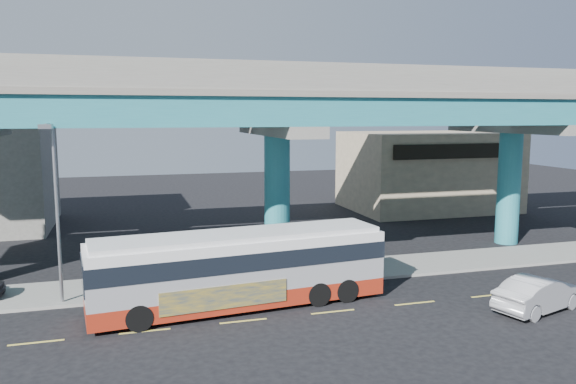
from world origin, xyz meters
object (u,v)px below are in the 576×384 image
object	(u,v)px
transit_bus	(240,266)
sedan	(539,294)
street_lamp	(54,187)
stop_sign	(335,242)

from	to	relation	value
transit_bus	sedan	distance (m)	13.23
transit_bus	street_lamp	distance (m)	8.75
transit_bus	sedan	world-z (taller)	transit_bus
sedan	street_lamp	size ratio (longest dim) A/B	0.60
sedan	stop_sign	size ratio (longest dim) A/B	1.92
street_lamp	sedan	bearing A→B (deg)	-16.84
street_lamp	stop_sign	bearing A→B (deg)	3.25
transit_bus	sedan	xyz separation A→B (m)	(12.50, -4.22, -1.09)
street_lamp	stop_sign	xyz separation A→B (m)	(13.27, 0.75, -3.45)
street_lamp	stop_sign	size ratio (longest dim) A/B	3.19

